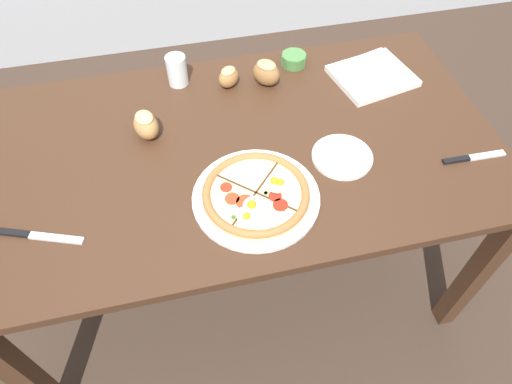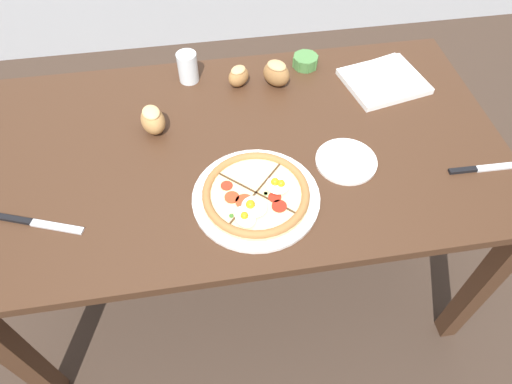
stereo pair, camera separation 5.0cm
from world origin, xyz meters
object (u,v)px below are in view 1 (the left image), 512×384
Objects in this scene: ramekin_bowl at (294,59)px; bread_piece_mid at (266,72)px; knife_spare at (36,236)px; water_glass at (177,72)px; pizza at (256,195)px; dining_table at (238,167)px; bread_piece_near at (229,77)px; knife_main at (473,157)px; bread_piece_far at (146,125)px; napkin_folded at (373,74)px; side_saucer at (342,157)px.

ramekin_bowl is 0.76× the size of bread_piece_mid.
knife_spare is 2.31× the size of water_glass.
pizza is 3.38× the size of water_glass.
water_glass reaches higher than dining_table.
dining_table is 4.55× the size of pizza.
bread_piece_near is at bearing 83.68° from dining_table.
bread_piece_near is at bearing 87.83° from pizza.
bread_piece_near is 0.76m from knife_spare.
knife_spare is (-0.56, -0.20, 0.10)m from dining_table.
water_glass is at bearing 104.91° from pizza.
dining_table is 0.60m from knife_spare.
bread_piece_mid is 0.69m from knife_main.
bread_piece_near is 0.33m from bread_piece_far.
bread_piece_far is 0.57× the size of knife_main.
bread_piece_far is 0.43m from knife_spare.
water_glass reaches higher than knife_spare.
napkin_folded is 0.77m from bread_piece_far.
bread_piece_far reaches higher than side_saucer.
knife_main is at bearing -18.59° from bread_piece_far.
dining_table is 0.38m from water_glass.
side_saucer is at bearing -46.82° from water_glass.
water_glass is at bearing 169.14° from napkin_folded.
ramekin_bowl is 0.38× the size of knife_spare.
side_saucer is at bearing -21.77° from dining_table.
water_glass is at bearing 62.24° from bread_piece_far.
ramekin_bowl is 0.88× the size of water_glass.
napkin_folded reaches higher than knife_main.
bread_piece_far is at bearing 157.52° from dining_table.
water_glass is at bearing 111.52° from dining_table.
pizza is at bearing -140.20° from napkin_folded.
pizza is 0.41m from bread_piece_far.
knife_main is (0.63, -0.48, -0.03)m from bread_piece_near.
napkin_folded is 2.62× the size of bread_piece_far.
water_glass is at bearing 147.38° from knife_main.
bread_piece_mid is at bearing 171.21° from napkin_folded.
pizza is 0.57m from knife_spare.
pizza is 0.64m from knife_main.
pizza is 3.62× the size of bread_piece_near.
knife_spare reaches higher than dining_table.
bread_piece_far is 1.08× the size of water_glass.
bread_piece_mid is (0.15, 0.26, 0.14)m from dining_table.
bread_piece_near is (0.03, 0.28, 0.13)m from dining_table.
dining_table is at bearing -128.40° from ramekin_bowl.
side_saucer is (0.02, -0.46, -0.02)m from ramekin_bowl.
napkin_folded reaches higher than dining_table.
knife_main is at bearing -42.78° from bread_piece_mid.
bread_piece_mid is 0.50× the size of knife_spare.
bread_piece_far is (-0.40, -0.16, -0.00)m from bread_piece_mid.
bread_piece_far is 0.47× the size of knife_spare.
bread_piece_mid is 0.67× the size of side_saucer.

